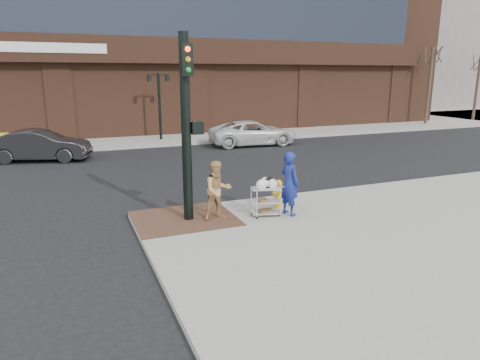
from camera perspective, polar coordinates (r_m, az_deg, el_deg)
name	(u,v)px	position (r m, az deg, el deg)	size (l,w,h in m)	color
ground	(215,231)	(11.59, -3.34, -6.80)	(220.00, 220.00, 0.00)	black
sidewalk_far	(228,113)	(45.36, -1.64, 8.88)	(65.00, 36.00, 0.15)	#989690
brick_curb_ramp	(184,218)	(12.18, -7.42, -5.06)	(2.80, 2.40, 0.01)	#513126
filler_block	(400,37)	(65.15, 20.59, 17.44)	(14.00, 20.00, 18.00)	slate
bare_tree_a	(433,46)	(38.42, 24.38, 16.01)	(1.80, 1.80, 7.20)	#382B21
lamp_post	(159,99)	(26.86, -10.71, 10.57)	(1.32, 0.22, 4.00)	black
traffic_signal_pole	(187,123)	(11.50, -7.08, 7.51)	(0.61, 0.51, 5.00)	black
woman_blue	(289,183)	(12.24, 6.62, -0.45)	(0.67, 0.44, 1.85)	navy
pedestrian_tan	(218,190)	(11.82, -2.99, -1.39)	(0.80, 0.63, 1.65)	tan
sedan_dark	(40,146)	(22.74, -25.10, 4.18)	(1.60, 4.59, 1.51)	black
minivan_white	(253,133)	(25.35, 1.71, 6.29)	(2.38, 5.16, 1.43)	silver
utility_cart	(266,199)	(12.18, 3.47, -2.51)	(0.89, 0.66, 1.11)	#AEAEB4
fire_hydrant	(278,193)	(13.02, 5.14, -1.76)	(0.40, 0.28, 0.86)	#F2B014
newsbox_yellow	(5,142)	(25.63, -28.82, 4.44)	(0.40, 0.36, 0.95)	yellow
newsbox_blue	(33,140)	(25.51, -25.83, 4.79)	(0.42, 0.38, 1.00)	#1A3FA9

